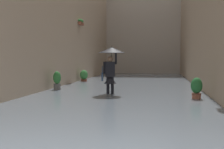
# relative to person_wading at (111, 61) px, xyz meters

# --- Properties ---
(ground_plane) EXTENTS (60.00, 60.00, 0.00)m
(ground_plane) POSITION_rel_person_wading_xyz_m (-0.35, -3.61, -1.47)
(ground_plane) COLOR #605B56
(flood_water) EXTENTS (7.58, 29.33, 0.14)m
(flood_water) POSITION_rel_person_wading_xyz_m (-0.35, -3.61, -1.40)
(flood_water) COLOR slate
(flood_water) RESTS_ON ground_plane
(building_facade_right) EXTENTS (2.04, 27.33, 9.01)m
(building_facade_right) POSITION_rel_person_wading_xyz_m (3.94, -3.61, 3.03)
(building_facade_right) COLOR tan
(building_facade_right) RESTS_ON ground_plane
(building_facade_far) EXTENTS (10.38, 1.80, 8.96)m
(building_facade_far) POSITION_rel_person_wading_xyz_m (-0.35, -16.18, 3.01)
(building_facade_far) COLOR #A89989
(building_facade_far) RESTS_ON ground_plane
(person_wading) EXTENTS (1.07, 1.07, 2.06)m
(person_wading) POSITION_rel_person_wading_xyz_m (0.00, 0.00, 0.00)
(person_wading) COLOR black
(person_wading) RESTS_ON ground_plane
(potted_plant_mid_right) EXTENTS (0.35, 0.35, 0.97)m
(potted_plant_mid_right) POSITION_rel_person_wading_xyz_m (2.66, -1.09, -0.96)
(potted_plant_mid_right) COLOR #66605B
(potted_plant_mid_right) RESTS_ON ground_plane
(potted_plant_far_left) EXTENTS (0.40, 0.40, 0.89)m
(potted_plant_far_left) POSITION_rel_person_wading_xyz_m (-3.20, 0.89, -0.98)
(potted_plant_far_left) COLOR brown
(potted_plant_far_left) RESTS_ON ground_plane
(potted_plant_near_right) EXTENTS (0.48, 0.48, 0.83)m
(potted_plant_near_right) POSITION_rel_person_wading_xyz_m (2.69, -5.84, -1.02)
(potted_plant_near_right) COLOR brown
(potted_plant_near_right) RESTS_ON ground_plane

